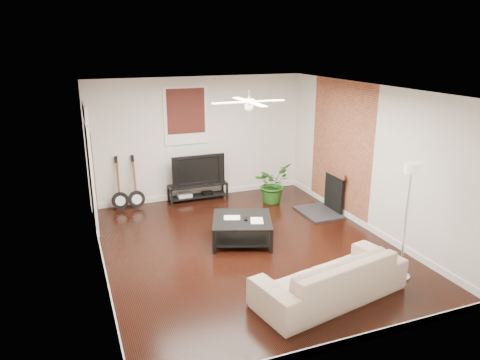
# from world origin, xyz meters

# --- Properties ---
(room) EXTENTS (5.01, 6.01, 2.81)m
(room) POSITION_xyz_m (0.00, 0.00, 1.40)
(room) COLOR black
(room) RESTS_ON ground
(brick_accent) EXTENTS (0.02, 2.20, 2.80)m
(brick_accent) POSITION_xyz_m (2.49, 1.00, 1.40)
(brick_accent) COLOR brown
(brick_accent) RESTS_ON floor
(fireplace) EXTENTS (0.80, 1.10, 0.92)m
(fireplace) POSITION_xyz_m (2.20, 1.00, 0.46)
(fireplace) COLOR black
(fireplace) RESTS_ON floor
(window_back) EXTENTS (1.00, 0.06, 1.30)m
(window_back) POSITION_xyz_m (-0.30, 2.97, 1.95)
(window_back) COLOR #3F1311
(window_back) RESTS_ON wall_back
(door_left) EXTENTS (0.08, 1.00, 2.50)m
(door_left) POSITION_xyz_m (-2.46, 1.90, 1.25)
(door_left) COLOR white
(door_left) RESTS_ON wall_left
(tv_stand) EXTENTS (1.37, 0.36, 0.38)m
(tv_stand) POSITION_xyz_m (-0.13, 2.78, 0.19)
(tv_stand) COLOR black
(tv_stand) RESTS_ON floor
(tv) EXTENTS (1.23, 0.16, 0.71)m
(tv) POSITION_xyz_m (-0.13, 2.80, 0.74)
(tv) COLOR black
(tv) RESTS_ON tv_stand
(coffee_table) EXTENTS (1.36, 1.36, 0.44)m
(coffee_table) POSITION_xyz_m (-0.00, 0.29, 0.22)
(coffee_table) COLOR black
(coffee_table) RESTS_ON floor
(sofa) EXTENTS (2.42, 1.33, 0.67)m
(sofa) POSITION_xyz_m (0.47, -1.95, 0.33)
(sofa) COLOR #BDA68D
(sofa) RESTS_ON floor
(floor_lamp) EXTENTS (0.36, 0.36, 1.87)m
(floor_lamp) POSITION_xyz_m (1.82, -1.85, 0.93)
(floor_lamp) COLOR silver
(floor_lamp) RESTS_ON floor
(potted_plant) EXTENTS (1.07, 1.04, 0.90)m
(potted_plant) POSITION_xyz_m (1.40, 2.00, 0.45)
(potted_plant) COLOR #225518
(potted_plant) RESTS_ON floor
(guitar_left) EXTENTS (0.40, 0.31, 1.19)m
(guitar_left) POSITION_xyz_m (-1.89, 2.75, 0.60)
(guitar_left) COLOR black
(guitar_left) RESTS_ON floor
(guitar_right) EXTENTS (0.38, 0.28, 1.19)m
(guitar_right) POSITION_xyz_m (-1.54, 2.72, 0.60)
(guitar_right) COLOR black
(guitar_right) RESTS_ON floor
(ceiling_fan) EXTENTS (1.24, 1.24, 0.32)m
(ceiling_fan) POSITION_xyz_m (0.00, 0.00, 2.60)
(ceiling_fan) COLOR white
(ceiling_fan) RESTS_ON ceiling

